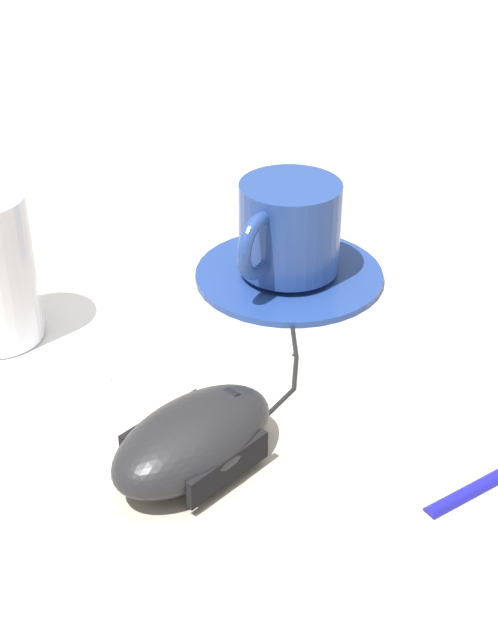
# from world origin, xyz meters

# --- Properties ---
(ground_plane) EXTENTS (3.00, 3.00, 0.00)m
(ground_plane) POSITION_xyz_m (0.00, 0.00, 0.00)
(ground_plane) COLOR #B2A899
(saucer) EXTENTS (0.15, 0.15, 0.01)m
(saucer) POSITION_xyz_m (-0.09, 0.12, 0.00)
(saucer) COLOR navy
(saucer) RESTS_ON ground
(coffee_cup) EXTENTS (0.08, 0.10, 0.07)m
(coffee_cup) POSITION_xyz_m (-0.09, 0.11, 0.04)
(coffee_cup) COLOR navy
(coffee_cup) RESTS_ON saucer
(computer_mouse) EXTENTS (0.09, 0.12, 0.04)m
(computer_mouse) POSITION_xyz_m (0.07, -0.04, 0.02)
(computer_mouse) COLOR black
(computer_mouse) RESTS_ON ground
(mouse_cable) EXTENTS (0.13, 0.12, 0.00)m
(mouse_cable) POSITION_xyz_m (-0.01, 0.08, 0.00)
(mouse_cable) COLOR black
(mouse_cable) RESTS_ON ground
(napkin_under_glass) EXTENTS (0.16, 0.16, 0.00)m
(napkin_under_glass) POSITION_xyz_m (-0.11, -0.10, 0.00)
(napkin_under_glass) COLOR white
(napkin_under_glass) RESTS_ON ground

